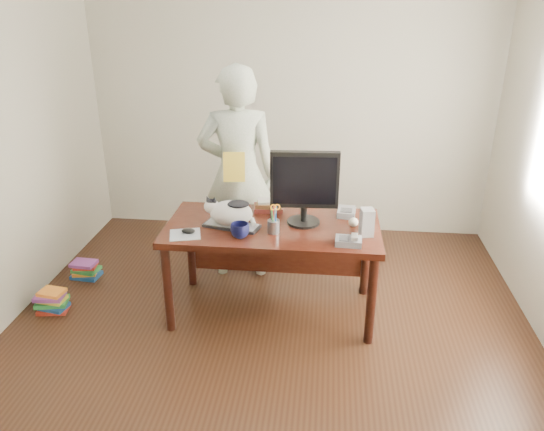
{
  "coord_description": "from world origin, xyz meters",
  "views": [
    {
      "loc": [
        0.38,
        -3.0,
        2.39
      ],
      "look_at": [
        0.0,
        0.55,
        0.85
      ],
      "focal_mm": 35.0,
      "sensor_mm": 36.0,
      "label": 1
    }
  ],
  "objects_px": {
    "book_pile_a": "(52,301)",
    "coffee_mug": "(240,230)",
    "desk": "(274,238)",
    "mouse": "(188,231)",
    "speaker": "(367,222)",
    "keyboard": "(232,225)",
    "pen_cup": "(274,225)",
    "book_stack": "(269,206)",
    "book_pile_b": "(86,270)",
    "monitor": "(304,184)",
    "calculator": "(346,212)",
    "person": "(238,175)",
    "phone": "(349,241)",
    "cat": "(230,212)",
    "baseball": "(353,222)"
  },
  "relations": [
    {
      "from": "book_stack",
      "to": "calculator",
      "type": "relative_size",
      "value": 1.28
    },
    {
      "from": "keyboard",
      "to": "speaker",
      "type": "bearing_deg",
      "value": 12.22
    },
    {
      "from": "baseball",
      "to": "coffee_mug",
      "type": "bearing_deg",
      "value": -161.47
    },
    {
      "from": "book_stack",
      "to": "book_pile_b",
      "type": "bearing_deg",
      "value": 173.94
    },
    {
      "from": "book_pile_a",
      "to": "baseball",
      "type": "bearing_deg",
      "value": 5.79
    },
    {
      "from": "speaker",
      "to": "book_pile_b",
      "type": "xyz_separation_m",
      "value": [
        -2.41,
        0.45,
        -0.78
      ]
    },
    {
      "from": "calculator",
      "to": "pen_cup",
      "type": "bearing_deg",
      "value": -138.56
    },
    {
      "from": "monitor",
      "to": "speaker",
      "type": "distance_m",
      "value": 0.53
    },
    {
      "from": "desk",
      "to": "mouse",
      "type": "bearing_deg",
      "value": -153.51
    },
    {
      "from": "monitor",
      "to": "phone",
      "type": "height_order",
      "value": "monitor"
    },
    {
      "from": "speaker",
      "to": "book_stack",
      "type": "height_order",
      "value": "speaker"
    },
    {
      "from": "keyboard",
      "to": "pen_cup",
      "type": "xyz_separation_m",
      "value": [
        0.32,
        -0.06,
        0.05
      ]
    },
    {
      "from": "cat",
      "to": "mouse",
      "type": "bearing_deg",
      "value": -137.35
    },
    {
      "from": "mouse",
      "to": "calculator",
      "type": "distance_m",
      "value": 1.24
    },
    {
      "from": "keyboard",
      "to": "book_pile_a",
      "type": "bearing_deg",
      "value": -160.61
    },
    {
      "from": "monitor",
      "to": "mouse",
      "type": "xyz_separation_m",
      "value": [
        -0.82,
        -0.26,
        -0.3
      ]
    },
    {
      "from": "coffee_mug",
      "to": "baseball",
      "type": "height_order",
      "value": "coffee_mug"
    },
    {
      "from": "phone",
      "to": "speaker",
      "type": "height_order",
      "value": "speaker"
    },
    {
      "from": "mouse",
      "to": "book_stack",
      "type": "bearing_deg",
      "value": 28.68
    },
    {
      "from": "mouse",
      "to": "book_pile_a",
      "type": "height_order",
      "value": "mouse"
    },
    {
      "from": "person",
      "to": "phone",
      "type": "bearing_deg",
      "value": 129.7
    },
    {
      "from": "desk",
      "to": "book_stack",
      "type": "bearing_deg",
      "value": 106.98
    },
    {
      "from": "baseball",
      "to": "book_pile_b",
      "type": "relative_size",
      "value": 0.27
    },
    {
      "from": "keyboard",
      "to": "phone",
      "type": "bearing_deg",
      "value": 1.23
    },
    {
      "from": "desk",
      "to": "person",
      "type": "height_order",
      "value": "person"
    },
    {
      "from": "calculator",
      "to": "person",
      "type": "distance_m",
      "value": 1.0
    },
    {
      "from": "monitor",
      "to": "book_stack",
      "type": "distance_m",
      "value": 0.48
    },
    {
      "from": "calculator",
      "to": "speaker",
      "type": "bearing_deg",
      "value": -63.31
    },
    {
      "from": "keyboard",
      "to": "calculator",
      "type": "distance_m",
      "value": 0.91
    },
    {
      "from": "speaker",
      "to": "mouse",
      "type": "bearing_deg",
      "value": 175.49
    },
    {
      "from": "monitor",
      "to": "cat",
      "type": "bearing_deg",
      "value": -171.83
    },
    {
      "from": "keyboard",
      "to": "pen_cup",
      "type": "relative_size",
      "value": 1.99
    },
    {
      "from": "monitor",
      "to": "calculator",
      "type": "xyz_separation_m",
      "value": [
        0.33,
        0.21,
        -0.29
      ]
    },
    {
      "from": "coffee_mug",
      "to": "baseball",
      "type": "xyz_separation_m",
      "value": [
        0.81,
        0.27,
        -0.02
      ]
    },
    {
      "from": "desk",
      "to": "speaker",
      "type": "relative_size",
      "value": 7.97
    },
    {
      "from": "keyboard",
      "to": "book_stack",
      "type": "distance_m",
      "value": 0.43
    },
    {
      "from": "book_pile_a",
      "to": "coffee_mug",
      "type": "bearing_deg",
      "value": -1.23
    },
    {
      "from": "desk",
      "to": "coffee_mug",
      "type": "bearing_deg",
      "value": -123.97
    },
    {
      "from": "pen_cup",
      "to": "book_pile_b",
      "type": "xyz_separation_m",
      "value": [
        -1.74,
        0.48,
        -0.74
      ]
    },
    {
      "from": "coffee_mug",
      "to": "book_pile_a",
      "type": "distance_m",
      "value": 1.7
    },
    {
      "from": "pen_cup",
      "to": "calculator",
      "type": "xyz_separation_m",
      "value": [
        0.53,
        0.38,
        -0.04
      ]
    },
    {
      "from": "pen_cup",
      "to": "book_stack",
      "type": "relative_size",
      "value": 0.91
    },
    {
      "from": "keyboard",
      "to": "pen_cup",
      "type": "distance_m",
      "value": 0.33
    },
    {
      "from": "cat",
      "to": "book_stack",
      "type": "height_order",
      "value": "cat"
    },
    {
      "from": "book_pile_a",
      "to": "desk",
      "type": "bearing_deg",
      "value": 9.03
    },
    {
      "from": "book_stack",
      "to": "book_pile_b",
      "type": "xyz_separation_m",
      "value": [
        -1.66,
        0.06,
        -0.72
      ]
    },
    {
      "from": "cat",
      "to": "book_pile_a",
      "type": "relative_size",
      "value": 1.52
    },
    {
      "from": "desk",
      "to": "pen_cup",
      "type": "height_order",
      "value": "pen_cup"
    },
    {
      "from": "book_stack",
      "to": "calculator",
      "type": "xyz_separation_m",
      "value": [
        0.62,
        -0.04,
        -0.01
      ]
    },
    {
      "from": "desk",
      "to": "phone",
      "type": "bearing_deg",
      "value": -31.38
    }
  ]
}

